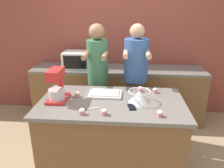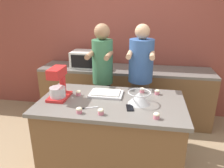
% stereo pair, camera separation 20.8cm
% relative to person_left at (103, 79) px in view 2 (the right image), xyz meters
% --- Properties ---
extents(ground_plane, '(16.00, 16.00, 0.00)m').
position_rel_person_left_xyz_m(ground_plane, '(0.25, -0.73, -0.89)').
color(ground_plane, '#937A5B').
extents(back_wall, '(10.00, 0.06, 2.70)m').
position_rel_person_left_xyz_m(back_wall, '(0.25, 0.92, 0.46)').
color(back_wall, brown).
rests_on(back_wall, ground_plane).
extents(island_counter, '(1.57, 0.89, 0.90)m').
position_rel_person_left_xyz_m(island_counter, '(0.25, -0.73, -0.44)').
color(island_counter, brown).
rests_on(island_counter, ground_plane).
extents(back_counter, '(2.80, 0.60, 0.90)m').
position_rel_person_left_xyz_m(back_counter, '(0.25, 0.57, -0.44)').
color(back_counter, brown).
rests_on(back_counter, ground_plane).
extents(person_left, '(0.31, 0.48, 1.66)m').
position_rel_person_left_xyz_m(person_left, '(0.00, 0.00, 0.00)').
color(person_left, '#232328').
rests_on(person_left, ground_plane).
extents(person_right, '(0.34, 0.50, 1.66)m').
position_rel_person_left_xyz_m(person_right, '(0.53, 0.00, -0.02)').
color(person_right, brown).
rests_on(person_right, ground_plane).
extents(stand_mixer, '(0.20, 0.30, 0.35)m').
position_rel_person_left_xyz_m(stand_mixer, '(-0.33, -0.75, 0.17)').
color(stand_mixer, red).
rests_on(stand_mixer, island_counter).
extents(mixing_bowl, '(0.24, 0.24, 0.13)m').
position_rel_person_left_xyz_m(mixing_bowl, '(0.55, -0.74, 0.08)').
color(mixing_bowl, '#BCBCC1').
rests_on(mixing_bowl, island_counter).
extents(baking_tray, '(0.38, 0.25, 0.04)m').
position_rel_person_left_xyz_m(baking_tray, '(0.17, -0.58, 0.03)').
color(baking_tray, '#BCBCC1').
rests_on(baking_tray, island_counter).
extents(microwave_oven, '(0.53, 0.37, 0.26)m').
position_rel_person_left_xyz_m(microwave_oven, '(-0.37, 0.57, 0.14)').
color(microwave_oven, silver).
rests_on(microwave_oven, back_counter).
extents(cell_phone, '(0.10, 0.15, 0.01)m').
position_rel_person_left_xyz_m(cell_phone, '(0.47, -0.87, 0.02)').
color(cell_phone, black).
rests_on(cell_phone, island_counter).
extents(knife, '(0.21, 0.11, 0.01)m').
position_rel_person_left_xyz_m(knife, '(0.03, -0.95, 0.01)').
color(knife, '#BCBCC1').
rests_on(knife, island_counter).
extents(cupcake_0, '(0.06, 0.06, 0.06)m').
position_rel_person_left_xyz_m(cupcake_0, '(-0.00, -1.06, 0.04)').
color(cupcake_0, '#D17084').
rests_on(cupcake_0, island_counter).
extents(cupcake_1, '(0.06, 0.06, 0.06)m').
position_rel_person_left_xyz_m(cupcake_1, '(-0.15, -0.64, 0.04)').
color(cupcake_1, '#D17084').
rests_on(cupcake_1, island_counter).
extents(cupcake_2, '(0.06, 0.06, 0.06)m').
position_rel_person_left_xyz_m(cupcake_2, '(0.21, -1.05, 0.04)').
color(cupcake_2, '#D17084').
rests_on(cupcake_2, island_counter).
extents(cupcake_3, '(0.06, 0.06, 0.06)m').
position_rel_person_left_xyz_m(cupcake_3, '(0.74, -0.46, 0.04)').
color(cupcake_3, '#D17084').
rests_on(cupcake_3, island_counter).
extents(cupcake_4, '(0.06, 0.06, 0.06)m').
position_rel_person_left_xyz_m(cupcake_4, '(0.73, -1.04, 0.04)').
color(cupcake_4, '#D17084').
rests_on(cupcake_4, island_counter).
extents(cupcake_5, '(0.06, 0.06, 0.06)m').
position_rel_person_left_xyz_m(cupcake_5, '(0.57, -0.43, 0.04)').
color(cupcake_5, '#D17084').
rests_on(cupcake_5, island_counter).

